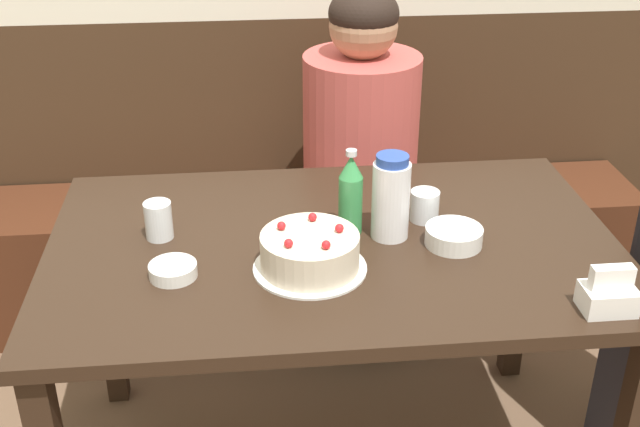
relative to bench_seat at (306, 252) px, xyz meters
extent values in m
cube|color=#3D2819|center=(0.00, 0.22, 0.29)|extent=(4.80, 0.04, 1.03)
cube|color=#472314|center=(0.00, 0.00, 0.00)|extent=(2.36, 0.38, 0.46)
cube|color=black|center=(0.00, -0.83, 0.50)|extent=(1.37, 0.86, 0.03)
cube|color=black|center=(-0.64, -0.45, 0.13)|extent=(0.06, 0.06, 0.71)
cube|color=black|center=(0.64, -0.45, 0.13)|extent=(0.06, 0.06, 0.71)
cylinder|color=white|center=(-0.07, -0.95, 0.52)|extent=(0.26, 0.26, 0.01)
cylinder|color=beige|center=(-0.07, -0.95, 0.56)|extent=(0.22, 0.22, 0.08)
sphere|color=red|center=(-0.04, -1.02, 0.61)|extent=(0.02, 0.02, 0.02)
sphere|color=red|center=(0.00, -0.94, 0.61)|extent=(0.02, 0.02, 0.02)
sphere|color=red|center=(-0.05, -0.89, 0.61)|extent=(0.02, 0.02, 0.02)
sphere|color=red|center=(-0.13, -0.92, 0.61)|extent=(0.02, 0.02, 0.02)
sphere|color=red|center=(-0.12, -1.00, 0.61)|extent=(0.02, 0.02, 0.02)
cylinder|color=white|center=(0.14, -0.82, 0.61)|extent=(0.09, 0.09, 0.19)
cylinder|color=#28479E|center=(0.14, -0.82, 0.72)|extent=(0.08, 0.08, 0.02)
cylinder|color=#388E4C|center=(0.05, -0.79, 0.59)|extent=(0.06, 0.06, 0.15)
cone|color=#388E4C|center=(0.05, -0.79, 0.69)|extent=(0.06, 0.06, 0.06)
cylinder|color=silver|center=(0.05, -0.79, 0.73)|extent=(0.03, 0.03, 0.01)
cube|color=white|center=(0.53, -1.18, 0.54)|extent=(0.11, 0.08, 0.05)
cube|color=white|center=(0.53, -1.18, 0.60)|extent=(0.09, 0.03, 0.05)
cylinder|color=white|center=(0.28, -0.88, 0.54)|extent=(0.14, 0.14, 0.04)
cylinder|color=white|center=(-0.37, -0.95, 0.53)|extent=(0.11, 0.11, 0.03)
cylinder|color=silver|center=(0.24, -0.74, 0.56)|extent=(0.07, 0.07, 0.08)
cylinder|color=silver|center=(-0.42, -0.77, 0.56)|extent=(0.07, 0.07, 0.09)
cube|color=#33333D|center=(0.17, -0.14, 0.00)|extent=(0.30, 0.34, 0.45)
cylinder|color=#BC4C47|center=(0.17, -0.14, 0.49)|extent=(0.37, 0.37, 0.54)
sphere|color=#A87A5B|center=(0.17, -0.14, 0.86)|extent=(0.21, 0.21, 0.21)
ellipsoid|color=black|center=(0.17, -0.14, 0.90)|extent=(0.21, 0.21, 0.16)
camera|label=1|loc=(-0.20, -2.50, 1.48)|focal=45.00mm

